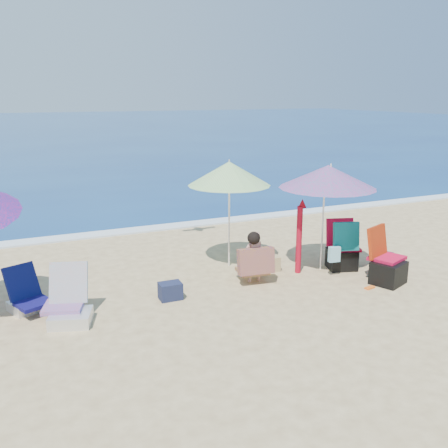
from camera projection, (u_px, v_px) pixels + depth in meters
name	position (u px, v px, depth m)	size (l,w,h in m)	color
ground	(267.00, 305.00, 7.89)	(120.00, 120.00, 0.00)	#D8BC84
sea	(38.00, 128.00, 47.68)	(120.00, 80.00, 0.12)	navy
foam	(167.00, 227.00, 12.39)	(120.00, 0.50, 0.04)	white
umbrella_turquoise	(328.00, 177.00, 9.01)	(2.18, 2.18, 2.00)	white
umbrella_striped	(229.00, 174.00, 9.23)	(1.57, 1.57, 2.04)	white
furled_umbrella	(300.00, 233.00, 9.12)	(0.19, 0.17, 1.38)	#A50B1F
chair_navy	(28.00, 299.00, 7.64)	(0.71, 0.82, 0.68)	#0F0D4C
chair_rainbow	(69.00, 307.00, 7.30)	(0.76, 0.93, 0.79)	#D34A5D
camp_chair_left	(387.00, 267.00, 8.75)	(0.75, 0.79, 0.97)	red
camp_chair_right	(342.00, 251.00, 9.41)	(0.88, 0.73, 0.96)	#BA0D2E
person_center	(255.00, 258.00, 8.71)	(0.65, 0.59, 0.93)	tan
bag_navy_a	(170.00, 291.00, 8.07)	(0.36, 0.26, 0.28)	#1C213D
bag_tan	(271.00, 264.00, 9.38)	(0.35, 0.27, 0.27)	tan
bag_navy_b	(383.00, 260.00, 9.58)	(0.44, 0.42, 0.27)	#1A1835
orange_item	(370.00, 288.00, 8.54)	(0.21, 0.13, 0.03)	orange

